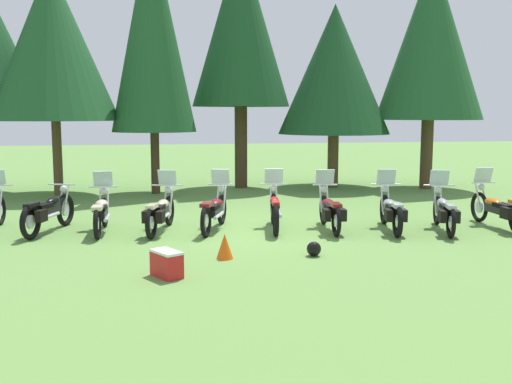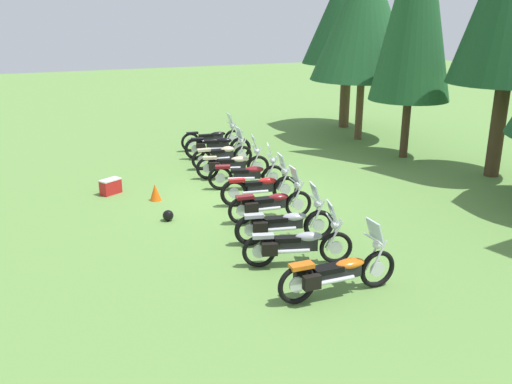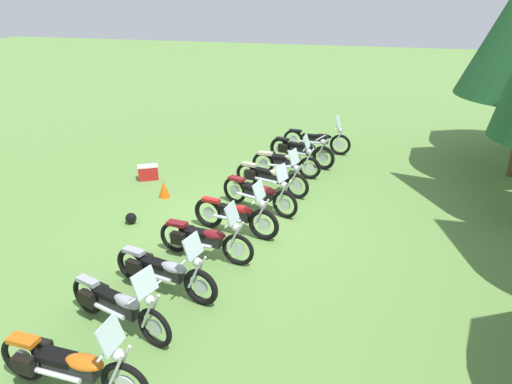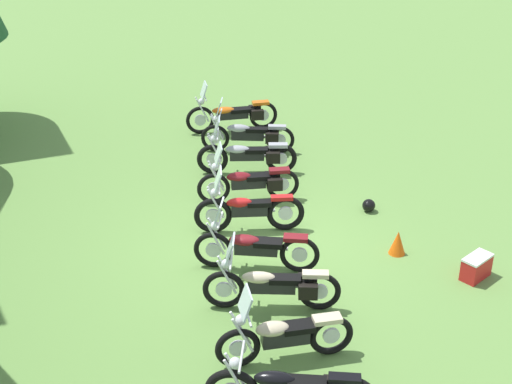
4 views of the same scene
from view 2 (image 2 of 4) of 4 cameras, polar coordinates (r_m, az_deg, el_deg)
name	(u,v)px [view 2 (image 2 of 4)]	position (r m, az deg, el deg)	size (l,w,h in m)	color
ground_plane	(250,198)	(15.55, -0.59, -0.58)	(80.00, 80.00, 0.00)	#608C42
motorcycle_0	(213,138)	(21.06, -4.51, 5.67)	(0.77, 2.42, 1.38)	black
motorcycle_1	(217,146)	(19.67, -4.14, 4.81)	(0.99, 2.30, 1.04)	black
motorcycle_2	(223,154)	(18.52, -3.46, 3.99)	(0.69, 2.17, 1.36)	black
motorcycle_3	(232,164)	(17.25, -2.52, 2.93)	(0.97, 2.27, 1.37)	black
motorcycle_4	(248,174)	(16.14, -0.84, 1.91)	(0.96, 2.22, 1.38)	black
motorcycle_5	(261,188)	(14.85, 0.55, 0.45)	(0.69, 2.20, 1.39)	black
motorcycle_6	(270,203)	(13.66, 1.43, -1.17)	(0.70, 2.22, 1.37)	black
motorcycle_7	(284,224)	(12.38, 2.94, -3.32)	(0.89, 2.30, 1.37)	black
motorcycle_8	(297,244)	(11.29, 4.28, -5.48)	(0.99, 2.24, 1.36)	black
motorcycle_9	(337,272)	(10.21, 8.50, -8.27)	(0.62, 2.45, 1.39)	black
pine_tree_0	(349,8)	(25.33, 9.76, 18.45)	(4.02, 4.02, 7.64)	brown
pine_tree_1	(365,15)	(22.78, 11.35, 17.74)	(4.17, 4.17, 7.49)	brown
picnic_cooler	(111,186)	(16.37, -14.98, 0.57)	(0.56, 0.67, 0.45)	red
traffic_cone	(155,192)	(15.51, -10.51, -0.02)	(0.32, 0.32, 0.48)	#EA590F
dropped_helmet	(168,215)	(13.96, -9.19, -2.44)	(0.28, 0.28, 0.28)	black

